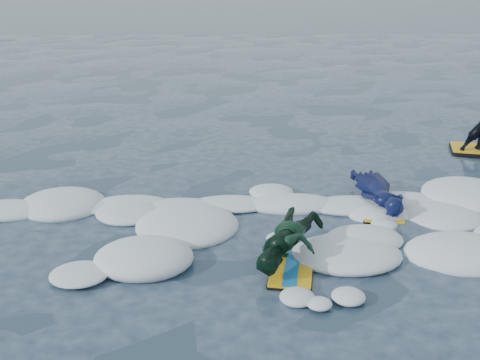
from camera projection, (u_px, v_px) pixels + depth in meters
name	position (u px, v px, depth m)	size (l,w,h in m)	color
ground	(244.00, 268.00, 6.46)	(120.00, 120.00, 0.00)	#1B3642
foam_band	(241.00, 228.00, 7.43)	(12.00, 3.10, 0.30)	white
prone_woman_unit	(379.00, 194.00, 8.00)	(0.69, 1.49, 0.36)	black
prone_child_unit	(290.00, 245.00, 6.44)	(1.10, 1.38, 0.48)	black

